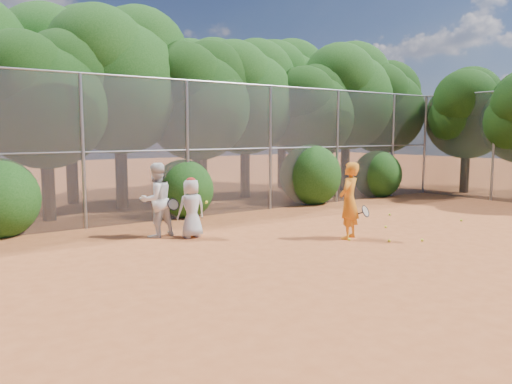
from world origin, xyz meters
TOP-DOWN VIEW (x-y plane):
  - ground at (0.00, 0.00)m, footprint 80.00×80.00m
  - fence_back at (-0.12, 6.00)m, footprint 20.05×0.09m
  - fence_side at (10.00, 3.00)m, footprint 0.09×6.09m
  - tree_2 at (-4.45, 7.83)m, footprint 3.99×3.47m
  - tree_3 at (-1.94, 8.84)m, footprint 4.89×4.26m
  - tree_4 at (0.55, 8.24)m, footprint 4.19×3.64m
  - tree_5 at (3.06, 9.04)m, footprint 4.51×3.92m
  - tree_6 at (5.55, 8.03)m, footprint 3.86×3.36m
  - tree_7 at (8.06, 8.64)m, footprint 4.77×4.14m
  - tree_8 at (10.05, 8.34)m, footprint 4.25×3.70m
  - tree_10 at (-2.93, 11.05)m, footprint 5.15×4.48m
  - tree_11 at (2.06, 10.64)m, footprint 4.64×4.03m
  - tree_12 at (6.56, 11.24)m, footprint 5.02×4.37m
  - tree_13 at (11.45, 5.03)m, footprint 3.86×3.36m
  - bush_1 at (-1.00, 6.30)m, footprint 1.80×1.80m
  - bush_2 at (4.00, 6.30)m, footprint 2.20×2.20m
  - bush_3 at (7.50, 6.30)m, footprint 1.90×1.90m
  - player_yellow at (0.74, 1.17)m, footprint 0.91×0.67m
  - player_teen at (-2.24, 3.42)m, footprint 0.70×0.47m
  - player_white at (-2.90, 3.94)m, footprint 0.98×0.83m
  - ball_0 at (1.23, 0.36)m, footprint 0.07×0.07m
  - ball_1 at (2.49, 1.54)m, footprint 0.07×0.07m
  - ball_2 at (1.90, -0.04)m, footprint 0.07×0.07m
  - ball_3 at (5.02, 0.99)m, footprint 0.07×0.07m
  - ball_4 at (0.57, 0.97)m, footprint 0.07×0.07m
  - ball_5 at (4.16, 2.82)m, footprint 0.07×0.07m

SIDE VIEW (x-z plane):
  - ground at x=0.00m, z-range 0.00..0.00m
  - ball_0 at x=1.23m, z-range 0.00..0.07m
  - ball_1 at x=2.49m, z-range 0.00..0.07m
  - ball_2 at x=1.90m, z-range 0.00..0.07m
  - ball_3 at x=5.02m, z-range 0.00..0.07m
  - ball_4 at x=0.57m, z-range 0.00..0.07m
  - ball_5 at x=4.16m, z-range 0.00..0.07m
  - player_teen at x=-2.24m, z-range 0.00..1.44m
  - player_white at x=-2.90m, z-range 0.00..1.79m
  - bush_1 at x=-1.00m, z-range 0.00..1.80m
  - player_yellow at x=0.74m, z-range 0.00..1.81m
  - bush_3 at x=7.50m, z-range 0.00..1.90m
  - bush_2 at x=4.00m, z-range 0.00..2.20m
  - fence_side at x=10.00m, z-range 0.04..4.06m
  - fence_back at x=-0.12m, z-range 0.04..4.06m
  - tree_6 at x=5.55m, z-range 0.82..6.11m
  - tree_13 at x=11.45m, z-range 0.82..6.11m
  - tree_2 at x=-4.45m, z-range 0.85..6.32m
  - tree_4 at x=0.55m, z-range 0.89..6.62m
  - tree_8 at x=10.05m, z-range 0.91..6.73m
  - tree_5 at x=3.06m, z-range 0.96..7.13m
  - tree_11 at x=2.06m, z-range 0.99..7.34m
  - tree_7 at x=8.06m, z-range 1.02..7.54m
  - tree_3 at x=-1.94m, z-range 1.04..7.75m
  - tree_12 at x=6.56m, z-range 1.07..7.95m
  - tree_10 at x=-2.93m, z-range 1.10..8.16m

